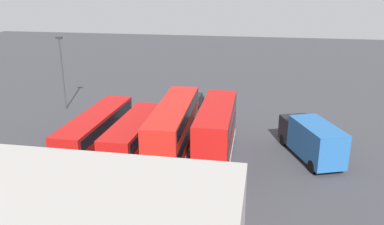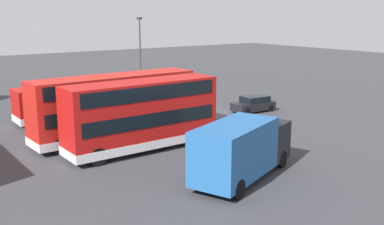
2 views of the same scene
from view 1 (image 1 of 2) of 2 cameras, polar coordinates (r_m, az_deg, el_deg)
ground_plane at (r=43.58m, az=-1.84°, el=-0.42°), size 140.00×140.00×0.00m
bus_double_decker_near_end at (r=32.10m, az=3.54°, el=-2.73°), size 2.79×10.37×4.55m
bus_double_decker_second at (r=32.54m, az=-2.65°, el=-2.41°), size 3.08×12.14×4.55m
bus_single_deck_third at (r=33.96m, az=-8.33°, el=-3.19°), size 2.63×10.30×2.95m
bus_single_deck_fourth at (r=36.04m, az=-13.66°, el=-2.24°), size 2.64×12.06×2.95m
box_truck_blue at (r=34.00m, az=16.88°, el=-3.63°), size 5.05×7.90×3.20m
car_hatchback_silver at (r=46.46m, az=0.22°, el=1.68°), size 1.99×4.01×1.43m
lamp_post_tall at (r=47.09m, az=-18.27°, el=6.18°), size 0.70×0.30×8.31m
waste_bin_yellow at (r=40.73m, az=0.53°, el=-1.05°), size 0.60×0.60×0.95m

